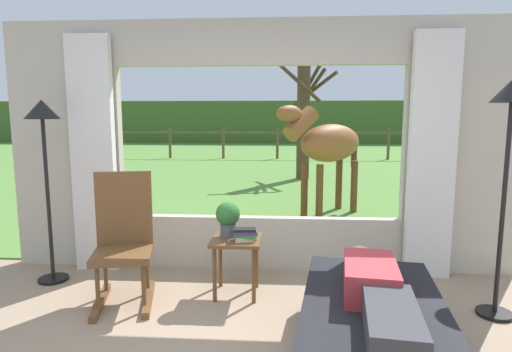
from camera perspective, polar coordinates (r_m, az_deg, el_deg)
back_wall_with_window at (r=4.40m, az=0.40°, el=3.42°), size 5.20×0.12×2.55m
curtain_panel_left at (r=4.68m, az=-20.85°, el=2.56°), size 0.44×0.10×2.40m
curtain_panel_right at (r=4.49m, az=22.37°, el=2.27°), size 0.44×0.10×2.40m
outdoor_pasture_lawn at (r=15.36m, az=2.82°, el=2.13°), size 36.00×21.68×0.02m
distant_hill_ridge at (r=25.12m, az=3.24°, el=7.17°), size 36.00×2.00×2.40m
recliner_sofa at (r=3.04m, az=15.29°, el=-19.47°), size 1.11×1.80×0.42m
reclining_person at (r=2.86m, az=15.73°, el=-14.52°), size 0.41×1.44×0.22m
rocking_chair at (r=3.92m, az=-17.19°, el=-8.01°), size 0.60×0.77×1.12m
side_table at (r=3.88m, az=-2.65°, el=-9.65°), size 0.44×0.44×0.52m
potted_plant at (r=3.87m, az=-3.76°, el=-5.44°), size 0.22×0.22×0.32m
book_stack at (r=3.78m, az=-1.42°, el=-7.76°), size 0.22×0.16×0.11m
floor_lamp_left at (r=4.49m, az=-26.44°, el=4.78°), size 0.32×0.32×1.75m
floor_lamp_right at (r=3.81m, az=30.72°, el=5.67°), size 0.32×0.32×1.89m
horse at (r=6.85m, az=9.47°, el=4.20°), size 1.56×1.50×1.73m
pasture_tree at (r=10.77m, az=6.43°, el=8.06°), size 1.47×1.44×2.98m
pasture_fence_line at (r=15.72m, az=2.87°, el=4.95°), size 16.10×0.10×1.10m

